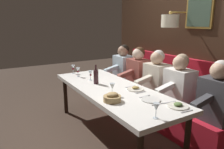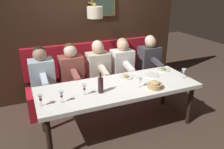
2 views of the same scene
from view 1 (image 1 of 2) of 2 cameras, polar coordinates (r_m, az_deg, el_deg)
name	(u,v)px [view 1 (image 1 of 2)]	position (r m, az deg, el deg)	size (l,w,h in m)	color
ground_plane	(112,133)	(3.43, 0.03, -15.51)	(12.00, 12.00, 0.00)	#423328
dining_table	(112,92)	(3.15, 0.04, -4.75)	(0.90, 2.43, 0.74)	white
banquette_bench	(156,108)	(3.82, 11.69, -8.84)	(0.52, 2.63, 0.45)	red
back_wall_panel	(184,41)	(3.95, 18.75, 8.65)	(0.59, 3.83, 2.90)	#382316
diner_nearest	(217,94)	(2.97, 26.42, -4.65)	(0.60, 0.40, 0.79)	#3D3D42
diner_near	(179,82)	(3.31, 17.66, -1.99)	(0.60, 0.40, 0.79)	white
diner_middle	(157,75)	(3.64, 11.93, -0.21)	(0.60, 0.40, 0.79)	beige
diner_far	(138,70)	(4.01, 7.07, 1.30)	(0.60, 0.40, 0.79)	#934C42
diner_farthest	(123,65)	(4.40, 3.06, 2.54)	(0.60, 0.40, 0.79)	silver
place_setting_0	(135,89)	(3.07, 6.32, -3.81)	(0.24, 0.31, 0.05)	silver
place_setting_1	(178,106)	(2.57, 17.32, -7.99)	(0.24, 0.32, 0.05)	silver
place_setting_2	(151,100)	(2.69, 10.42, -6.71)	(0.24, 0.32, 0.01)	silver
wine_glass_0	(112,87)	(2.79, 0.06, -3.33)	(0.07, 0.07, 0.16)	silver
wine_glass_1	(91,73)	(3.53, -5.80, 0.29)	(0.07, 0.07, 0.16)	silver
wine_glass_2	(156,107)	(2.19, 11.81, -8.67)	(0.07, 0.07, 0.16)	silver
wine_glass_3	(73,68)	(4.03, -10.41, 1.84)	(0.07, 0.07, 0.16)	silver
wine_glass_4	(78,70)	(3.79, -9.14, 1.14)	(0.07, 0.07, 0.16)	silver
wine_bottle	(96,77)	(3.32, -4.33, -0.55)	(0.08, 0.08, 0.30)	#33191E
bread_bowl	(112,98)	(2.61, 0.05, -6.23)	(0.22, 0.22, 0.12)	tan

